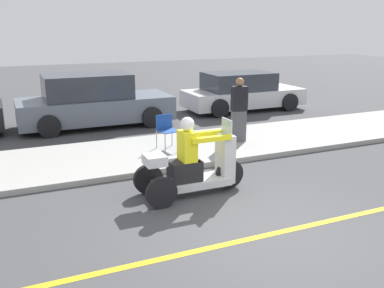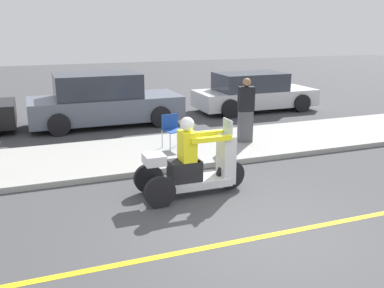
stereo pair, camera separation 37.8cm
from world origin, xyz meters
name	(u,v)px [view 1 (the left image)]	position (x,y,z in m)	size (l,w,h in m)	color
ground_plane	(268,235)	(0.00, 0.00, 0.00)	(60.00, 60.00, 0.00)	#424244
lane_stripe	(245,240)	(-0.40, 0.00, 0.00)	(24.00, 0.12, 0.01)	gold
sidewalk_strip	(164,151)	(0.00, 4.60, 0.06)	(28.00, 2.80, 0.12)	#9E9E99
motorcycle_trike	(193,167)	(-0.38, 1.95, 0.53)	(2.09, 0.84, 1.49)	black
spectator_end_of_line	(239,111)	(2.05, 4.52, 0.92)	(0.43, 0.31, 1.65)	#515156
folding_chair_set_back	(167,128)	(0.11, 4.66, 0.62)	(0.53, 0.53, 0.82)	#A5A8AD
parked_car_lot_left	(93,102)	(-0.96, 8.25, 0.76)	(4.63, 2.07, 1.62)	slate
parked_car_lot_far	(242,92)	(4.52, 8.62, 0.66)	(4.40, 1.94, 1.38)	silver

